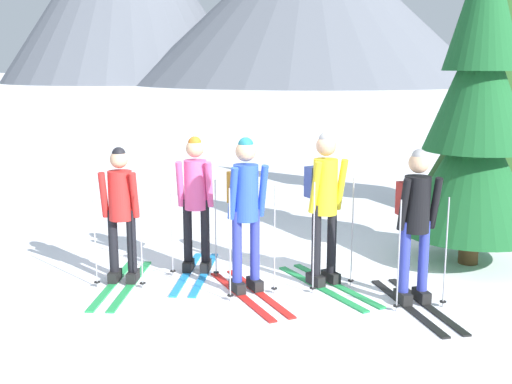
# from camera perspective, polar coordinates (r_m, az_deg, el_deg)

# --- Properties ---
(ground_plane) EXTENTS (400.00, 400.00, 0.00)m
(ground_plane) POSITION_cam_1_polar(r_m,az_deg,el_deg) (7.63, -2.25, -8.25)
(ground_plane) COLOR white
(skier_in_red) EXTENTS (0.61, 1.76, 1.63)m
(skier_in_red) POSITION_cam_1_polar(r_m,az_deg,el_deg) (7.59, -12.02, -1.70)
(skier_in_red) COLOR green
(skier_in_red) RESTS_ON ground
(skier_in_pink) EXTENTS (0.61, 1.68, 1.71)m
(skier_in_pink) POSITION_cam_1_polar(r_m,az_deg,el_deg) (7.85, -5.40, -0.43)
(skier_in_pink) COLOR #1E84D1
(skier_in_pink) RESTS_ON ground
(skier_in_blue) EXTENTS (0.93, 1.67, 1.78)m
(skier_in_blue) POSITION_cam_1_polar(r_m,az_deg,el_deg) (7.10, -0.95, -1.24)
(skier_in_blue) COLOR red
(skier_in_blue) RESTS_ON ground
(skier_in_yellow) EXTENTS (1.05, 1.67, 1.81)m
(skier_in_yellow) POSITION_cam_1_polar(r_m,az_deg,el_deg) (7.38, 6.15, -0.66)
(skier_in_yellow) COLOR green
(skier_in_yellow) RESTS_ON ground
(skier_in_black) EXTENTS (0.63, 1.70, 1.70)m
(skier_in_black) POSITION_cam_1_polar(r_m,az_deg,el_deg) (6.98, 14.11, -2.29)
(skier_in_black) COLOR black
(skier_in_black) RESTS_ON ground
(pine_tree_near) EXTENTS (1.96, 1.96, 4.74)m
(pine_tree_near) POSITION_cam_1_polar(r_m,az_deg,el_deg) (11.72, 20.04, 8.77)
(pine_tree_near) COLOR #51381E
(pine_tree_near) RESTS_ON ground
(pine_tree_mid) EXTENTS (1.74, 1.74, 4.20)m
(pine_tree_mid) POSITION_cam_1_polar(r_m,az_deg,el_deg) (8.49, 19.25, 6.43)
(pine_tree_mid) COLOR #51381E
(pine_tree_mid) RESTS_ON ground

